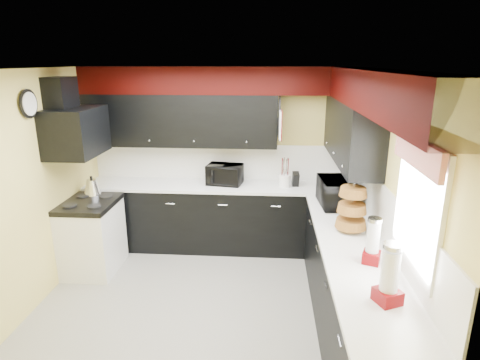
# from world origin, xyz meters

# --- Properties ---
(ground) EXTENTS (3.60, 3.60, 0.00)m
(ground) POSITION_xyz_m (0.00, 0.00, 0.00)
(ground) COLOR gray
(ground) RESTS_ON ground
(wall_back) EXTENTS (3.60, 0.06, 2.50)m
(wall_back) POSITION_xyz_m (0.00, 1.80, 1.25)
(wall_back) COLOR #E0C666
(wall_back) RESTS_ON ground
(wall_right) EXTENTS (0.06, 3.60, 2.50)m
(wall_right) POSITION_xyz_m (1.80, 0.00, 1.25)
(wall_right) COLOR #E0C666
(wall_right) RESTS_ON ground
(wall_left) EXTENTS (0.06, 3.60, 2.50)m
(wall_left) POSITION_xyz_m (-1.80, 0.00, 1.25)
(wall_left) COLOR #E0C666
(wall_left) RESTS_ON ground
(ceiling) EXTENTS (3.60, 3.60, 0.06)m
(ceiling) POSITION_xyz_m (0.00, 0.00, 2.50)
(ceiling) COLOR white
(ceiling) RESTS_ON wall_back
(cab_back) EXTENTS (3.60, 0.60, 0.90)m
(cab_back) POSITION_xyz_m (0.00, 1.50, 0.45)
(cab_back) COLOR black
(cab_back) RESTS_ON ground
(cab_right) EXTENTS (0.60, 3.00, 0.90)m
(cab_right) POSITION_xyz_m (1.50, -0.30, 0.45)
(cab_right) COLOR black
(cab_right) RESTS_ON ground
(counter_back) EXTENTS (3.62, 0.64, 0.04)m
(counter_back) POSITION_xyz_m (0.00, 1.50, 0.92)
(counter_back) COLOR white
(counter_back) RESTS_ON cab_back
(counter_right) EXTENTS (0.64, 3.02, 0.04)m
(counter_right) POSITION_xyz_m (1.50, -0.30, 0.92)
(counter_right) COLOR white
(counter_right) RESTS_ON cab_right
(splash_back) EXTENTS (3.60, 0.02, 0.50)m
(splash_back) POSITION_xyz_m (0.00, 1.79, 1.19)
(splash_back) COLOR white
(splash_back) RESTS_ON counter_back
(splash_right) EXTENTS (0.02, 3.60, 0.50)m
(splash_right) POSITION_xyz_m (1.79, 0.00, 1.19)
(splash_right) COLOR white
(splash_right) RESTS_ON counter_right
(upper_back) EXTENTS (2.60, 0.35, 0.70)m
(upper_back) POSITION_xyz_m (-0.50, 1.62, 1.80)
(upper_back) COLOR black
(upper_back) RESTS_ON wall_back
(upper_right) EXTENTS (0.35, 1.80, 0.70)m
(upper_right) POSITION_xyz_m (1.62, 0.90, 1.80)
(upper_right) COLOR black
(upper_right) RESTS_ON wall_right
(soffit_back) EXTENTS (3.60, 0.36, 0.35)m
(soffit_back) POSITION_xyz_m (0.00, 1.62, 2.33)
(soffit_back) COLOR black
(soffit_back) RESTS_ON wall_back
(soffit_right) EXTENTS (0.36, 3.24, 0.35)m
(soffit_right) POSITION_xyz_m (1.62, -0.18, 2.33)
(soffit_right) COLOR black
(soffit_right) RESTS_ON wall_right
(stove) EXTENTS (0.60, 0.75, 0.86)m
(stove) POSITION_xyz_m (-1.50, 0.75, 0.43)
(stove) COLOR white
(stove) RESTS_ON ground
(cooktop) EXTENTS (0.62, 0.77, 0.06)m
(cooktop) POSITION_xyz_m (-1.50, 0.75, 0.89)
(cooktop) COLOR black
(cooktop) RESTS_ON stove
(hood) EXTENTS (0.50, 0.78, 0.55)m
(hood) POSITION_xyz_m (-1.55, 0.75, 1.78)
(hood) COLOR black
(hood) RESTS_ON wall_left
(hood_duct) EXTENTS (0.24, 0.40, 0.40)m
(hood_duct) POSITION_xyz_m (-1.68, 0.75, 2.20)
(hood_duct) COLOR black
(hood_duct) RESTS_ON wall_left
(window) EXTENTS (0.03, 0.86, 0.96)m
(window) POSITION_xyz_m (1.79, -0.90, 1.55)
(window) COLOR white
(window) RESTS_ON wall_right
(valance) EXTENTS (0.04, 0.88, 0.20)m
(valance) POSITION_xyz_m (1.73, -0.90, 1.95)
(valance) COLOR red
(valance) RESTS_ON wall_right
(pan_top) EXTENTS (0.03, 0.22, 0.40)m
(pan_top) POSITION_xyz_m (0.82, 1.55, 2.00)
(pan_top) COLOR black
(pan_top) RESTS_ON upper_back
(pan_mid) EXTENTS (0.03, 0.28, 0.46)m
(pan_mid) POSITION_xyz_m (0.82, 1.42, 1.75)
(pan_mid) COLOR black
(pan_mid) RESTS_ON upper_back
(pan_low) EXTENTS (0.03, 0.24, 0.42)m
(pan_low) POSITION_xyz_m (0.82, 1.68, 1.72)
(pan_low) COLOR black
(pan_low) RESTS_ON upper_back
(cut_board) EXTENTS (0.03, 0.26, 0.35)m
(cut_board) POSITION_xyz_m (0.83, 1.30, 1.80)
(cut_board) COLOR white
(cut_board) RESTS_ON upper_back
(baskets) EXTENTS (0.27, 0.27, 0.50)m
(baskets) POSITION_xyz_m (1.52, 0.05, 1.18)
(baskets) COLOR brown
(baskets) RESTS_ON upper_right
(clock) EXTENTS (0.03, 0.30, 0.30)m
(clock) POSITION_xyz_m (-1.77, 0.25, 2.15)
(clock) COLOR black
(clock) RESTS_ON wall_left
(deco_plate) EXTENTS (0.03, 0.24, 0.24)m
(deco_plate) POSITION_xyz_m (1.77, -0.35, 2.25)
(deco_plate) COLOR white
(deco_plate) RESTS_ON wall_right
(toaster_oven) EXTENTS (0.52, 0.46, 0.27)m
(toaster_oven) POSITION_xyz_m (0.09, 1.53, 1.07)
(toaster_oven) COLOR black
(toaster_oven) RESTS_ON counter_back
(microwave) EXTENTS (0.42, 0.59, 0.31)m
(microwave) POSITION_xyz_m (1.50, 0.78, 1.10)
(microwave) COLOR black
(microwave) RESTS_ON counter_right
(utensil_crock) EXTENTS (0.20, 0.20, 0.17)m
(utensil_crock) POSITION_xyz_m (0.91, 1.46, 1.02)
(utensil_crock) COLOR white
(utensil_crock) RESTS_ON counter_back
(knife_block) EXTENTS (0.09, 0.13, 0.19)m
(knife_block) POSITION_xyz_m (1.06, 1.50, 1.03)
(knife_block) COLOR black
(knife_block) RESTS_ON counter_back
(kettle) EXTENTS (0.27, 0.27, 0.19)m
(kettle) POSITION_xyz_m (-1.56, 1.03, 1.02)
(kettle) COLOR #BBBBC0
(kettle) RESTS_ON cooktop
(dispenser_a) EXTENTS (0.18, 0.18, 0.37)m
(dispenser_a) POSITION_xyz_m (1.57, -0.62, 1.13)
(dispenser_a) COLOR #5D0500
(dispenser_a) RESTS_ON counter_right
(dispenser_b) EXTENTS (0.21, 0.21, 0.43)m
(dispenser_b) POSITION_xyz_m (1.54, -1.20, 1.16)
(dispenser_b) COLOR #620000
(dispenser_b) RESTS_ON counter_right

